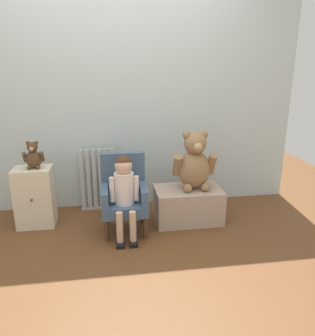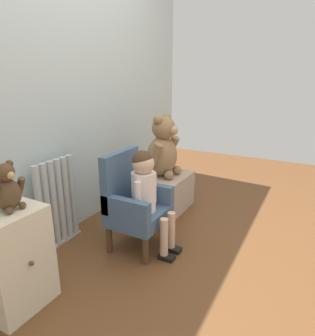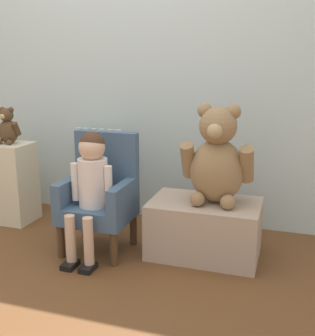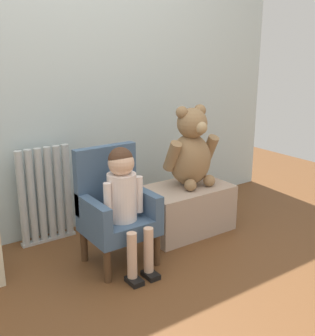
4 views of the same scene
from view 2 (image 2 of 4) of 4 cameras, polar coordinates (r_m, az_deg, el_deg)
The scene contains 9 objects.
ground_plane at distance 2.10m, azimuth 7.06°, elevation -18.20°, with size 6.00×6.00×0.00m, color brown.
back_wall at distance 2.35m, azimuth -19.22°, elevation 16.04°, with size 3.80×0.05×2.40m, color silver.
radiator at distance 2.30m, azimuth -18.53°, elevation -6.42°, with size 0.37×0.05×0.65m.
small_dresser at distance 1.81m, azimuth -25.65°, elevation -15.59°, with size 0.34×0.28×0.56m.
child_armchair at distance 2.16m, azimuth -4.59°, elevation -6.52°, with size 0.40×0.36×0.70m.
child_figure at distance 2.06m, azimuth -2.09°, elevation -3.66°, with size 0.25×0.35×0.73m.
low_bench at distance 2.77m, azimuth 0.77°, elevation -4.99°, with size 0.63×0.40×0.33m, color tan.
large_teddy_bear at distance 2.70m, azimuth 1.03°, elevation 3.60°, with size 0.41×0.29×0.56m.
small_teddy_bear at distance 1.66m, azimuth -26.73°, elevation -3.62°, with size 0.18×0.13×0.25m.
Camera 2 is at (-1.61, -0.59, 1.21)m, focal length 32.00 mm.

